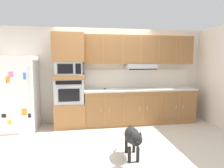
# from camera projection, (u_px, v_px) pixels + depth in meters

# --- Properties ---
(ground_plane) EXTENTS (9.60, 9.60, 0.00)m
(ground_plane) POSITION_uv_depth(u_px,v_px,m) (110.00, 135.00, 4.21)
(ground_plane) COLOR beige
(back_kitchen_wall) EXTENTS (6.20, 0.12, 2.50)m
(back_kitchen_wall) POSITION_uv_depth(u_px,v_px,m) (104.00, 75.00, 5.16)
(back_kitchen_wall) COLOR beige
(back_kitchen_wall) RESTS_ON ground
(refrigerator) EXTENTS (0.76, 0.73, 1.76)m
(refrigerator) POSITION_uv_depth(u_px,v_px,m) (20.00, 93.00, 4.47)
(refrigerator) COLOR white
(refrigerator) RESTS_ON ground
(oven_base_cabinet) EXTENTS (0.74, 0.62, 0.60)m
(oven_base_cabinet) POSITION_uv_depth(u_px,v_px,m) (70.00, 114.00, 4.78)
(oven_base_cabinet) COLOR #996638
(oven_base_cabinet) RESTS_ON ground
(built_in_oven) EXTENTS (0.70, 0.62, 0.60)m
(built_in_oven) POSITION_uv_depth(u_px,v_px,m) (70.00, 91.00, 4.71)
(built_in_oven) COLOR #A8AAAF
(built_in_oven) RESTS_ON oven_base_cabinet
(appliance_mid_shelf) EXTENTS (0.74, 0.62, 0.10)m
(appliance_mid_shelf) POSITION_uv_depth(u_px,v_px,m) (69.00, 77.00, 4.67)
(appliance_mid_shelf) COLOR #996638
(appliance_mid_shelf) RESTS_ON built_in_oven
(microwave) EXTENTS (0.64, 0.54, 0.32)m
(microwave) POSITION_uv_depth(u_px,v_px,m) (69.00, 68.00, 4.64)
(microwave) COLOR #A8AAAF
(microwave) RESTS_ON appliance_mid_shelf
(appliance_upper_cabinet) EXTENTS (0.74, 0.62, 0.68)m
(appliance_upper_cabinet) POSITION_uv_depth(u_px,v_px,m) (69.00, 48.00, 4.58)
(appliance_upper_cabinet) COLOR #996638
(appliance_upper_cabinet) RESTS_ON microwave
(lower_cabinet_run) EXTENTS (2.90, 0.63, 0.88)m
(lower_cabinet_run) POSITION_uv_depth(u_px,v_px,m) (140.00, 106.00, 5.03)
(lower_cabinet_run) COLOR #996638
(lower_cabinet_run) RESTS_ON ground
(countertop_slab) EXTENTS (2.94, 0.64, 0.04)m
(countertop_slab) POSITION_uv_depth(u_px,v_px,m) (140.00, 89.00, 4.98)
(countertop_slab) COLOR beige
(countertop_slab) RESTS_ON lower_cabinet_run
(backsplash_panel) EXTENTS (2.94, 0.02, 0.50)m
(backsplash_panel) POSITION_uv_depth(u_px,v_px,m) (137.00, 78.00, 5.23)
(backsplash_panel) COLOR silver
(backsplash_panel) RESTS_ON countertop_slab
(upper_cabinet_with_hood) EXTENTS (2.90, 0.48, 0.88)m
(upper_cabinet_with_hood) POSITION_uv_depth(u_px,v_px,m) (139.00, 51.00, 4.98)
(upper_cabinet_with_hood) COLOR #996638
(upper_cabinet_with_hood) RESTS_ON backsplash_panel
(screwdriver) EXTENTS (0.17, 0.16, 0.03)m
(screwdriver) POSITION_uv_depth(u_px,v_px,m) (105.00, 89.00, 4.85)
(screwdriver) COLOR blue
(screwdriver) RESTS_ON countertop_slab
(dog) EXTENTS (0.29, 0.86, 0.57)m
(dog) POSITION_uv_depth(u_px,v_px,m) (133.00, 137.00, 3.12)
(dog) COLOR black
(dog) RESTS_ON ground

